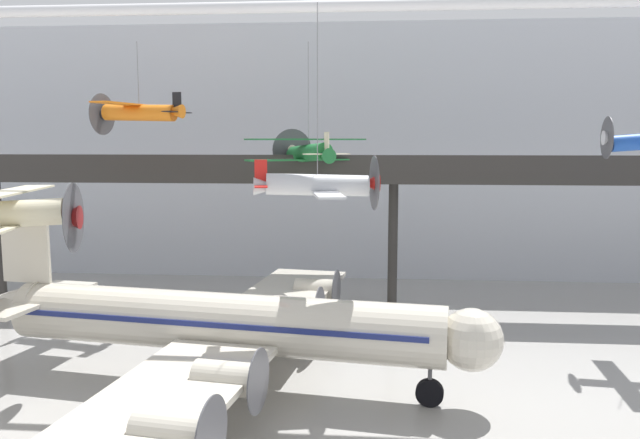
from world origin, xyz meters
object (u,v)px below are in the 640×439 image
airliner_silver_main (220,324)px  suspended_plane_orange_highwing (139,112)px  suspended_plane_green_biplane (308,152)px  suspended_plane_silver_racer (318,185)px

airliner_silver_main → suspended_plane_orange_highwing: 18.06m
suspended_plane_orange_highwing → suspended_plane_green_biplane: (11.37, 0.47, -2.70)m
suspended_plane_orange_highwing → suspended_plane_green_biplane: bearing=-164.9°
suspended_plane_orange_highwing → suspended_plane_green_biplane: size_ratio=0.93×
suspended_plane_silver_racer → suspended_plane_orange_highwing: 17.82m
airliner_silver_main → suspended_plane_green_biplane: suspended_plane_green_biplane is taller
airliner_silver_main → suspended_plane_silver_racer: 8.40m
suspended_plane_silver_racer → suspended_plane_green_biplane: (-1.64, 11.96, 1.35)m
suspended_plane_green_biplane → suspended_plane_orange_highwing: bearing=64.6°
airliner_silver_main → suspended_plane_orange_highwing: (-8.19, 11.83, 10.92)m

